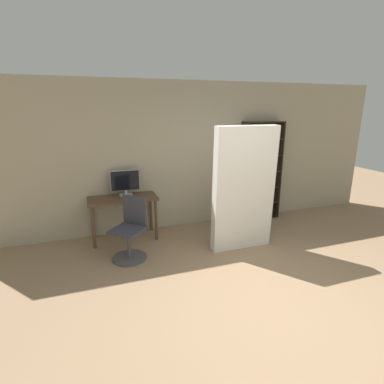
{
  "coord_description": "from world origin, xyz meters",
  "views": [
    {
      "loc": [
        -1.89,
        -2.31,
        2.23
      ],
      "look_at": [
        -0.51,
        1.63,
        1.05
      ],
      "focal_mm": 28.0,
      "sensor_mm": 36.0,
      "label": 1
    }
  ],
  "objects_px": {
    "office_chair": "(130,234)",
    "mattress_near": "(244,190)",
    "monitor": "(125,182)",
    "bookshelf": "(256,171)"
  },
  "relations": [
    {
      "from": "office_chair",
      "to": "mattress_near",
      "type": "bearing_deg",
      "value": -8.25
    },
    {
      "from": "monitor",
      "to": "bookshelf",
      "type": "xyz_separation_m",
      "value": [
        2.6,
        0.02,
        0.02
      ]
    },
    {
      "from": "monitor",
      "to": "office_chair",
      "type": "relative_size",
      "value": 0.53
    },
    {
      "from": "monitor",
      "to": "bookshelf",
      "type": "bearing_deg",
      "value": 0.5
    },
    {
      "from": "office_chair",
      "to": "bookshelf",
      "type": "bearing_deg",
      "value": 18.68
    },
    {
      "from": "office_chair",
      "to": "bookshelf",
      "type": "xyz_separation_m",
      "value": [
        2.67,
        0.9,
        0.61
      ]
    },
    {
      "from": "monitor",
      "to": "bookshelf",
      "type": "relative_size",
      "value": 0.25
    },
    {
      "from": "office_chair",
      "to": "mattress_near",
      "type": "xyz_separation_m",
      "value": [
        1.77,
        -0.26,
        0.6
      ]
    },
    {
      "from": "office_chair",
      "to": "monitor",
      "type": "bearing_deg",
      "value": 85.51
    },
    {
      "from": "bookshelf",
      "to": "mattress_near",
      "type": "relative_size",
      "value": 1.0
    }
  ]
}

